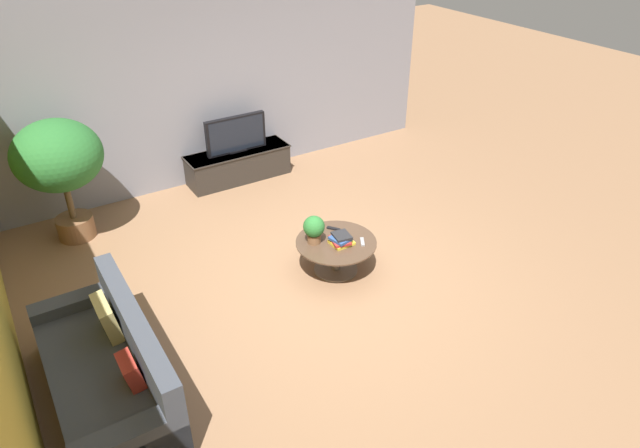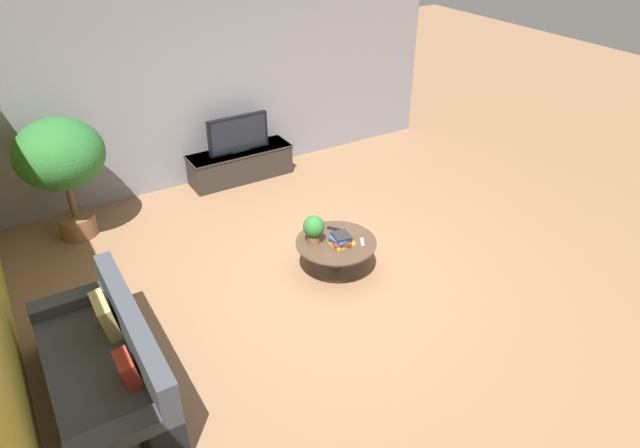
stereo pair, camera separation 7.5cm
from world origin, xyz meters
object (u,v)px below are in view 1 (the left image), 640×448
media_console (238,164)px  potted_palm_tall (58,160)px  potted_plant_tabletop (314,228)px  coffee_table (336,250)px  television (236,134)px  couch_by_wall (109,373)px

media_console → potted_palm_tall: 2.64m
potted_plant_tabletop → coffee_table: bearing=-29.1°
television → potted_plant_tabletop: television is taller
television → potted_palm_tall: size_ratio=0.59×
television → coffee_table: size_ratio=1.00×
coffee_table → potted_palm_tall: (-2.42, 2.38, 0.80)m
coffee_table → potted_plant_tabletop: (-0.22, 0.12, 0.31)m
coffee_table → potted_palm_tall: bearing=135.4°
couch_by_wall → potted_plant_tabletop: 2.61m
television → couch_by_wall: (-2.78, -3.32, -0.44)m
media_console → potted_plant_tabletop: potted_plant_tabletop is taller
media_console → coffee_table: bearing=-91.0°
couch_by_wall → potted_palm_tall: bearing=174.0°
media_console → potted_palm_tall: potted_palm_tall is taller
television → couch_by_wall: 4.35m
potted_palm_tall → potted_plant_tabletop: (2.20, -2.26, -0.49)m
potted_palm_tall → coffee_table: bearing=-44.6°
coffee_table → couch_by_wall: bearing=-168.6°
potted_plant_tabletop → potted_palm_tall: bearing=134.2°
coffee_table → potted_palm_tall: size_ratio=0.59×
media_console → potted_palm_tall: bearing=-171.0°
television → coffee_table: television is taller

